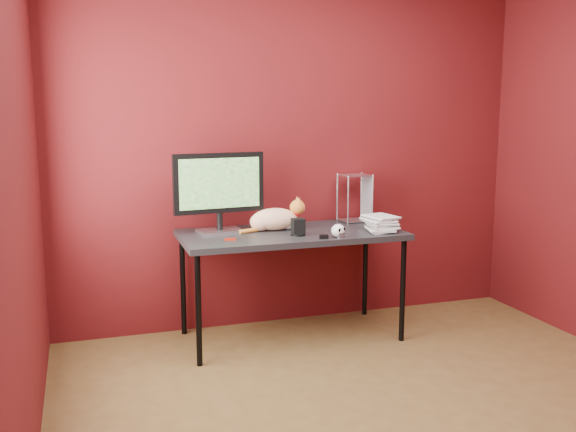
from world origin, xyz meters
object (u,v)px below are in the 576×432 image
object	(u,v)px
skull_mug	(338,231)
cat	(275,219)
speaker	(298,228)
book_stack	(370,146)
monitor	(219,189)
desk	(291,239)

from	to	relation	value
skull_mug	cat	bearing A→B (deg)	113.35
cat	speaker	distance (m)	0.24
speaker	book_stack	world-z (taller)	book_stack
skull_mug	speaker	bearing A→B (deg)	129.93
monitor	cat	distance (m)	0.44
desk	book_stack	world-z (taller)	book_stack
speaker	cat	bearing A→B (deg)	111.23
desk	monitor	world-z (taller)	monitor
monitor	cat	world-z (taller)	monitor
desk	skull_mug	size ratio (longest dim) A/B	15.74
cat	book_stack	xyz separation A→B (m)	(0.60, -0.23, 0.50)
desk	book_stack	size ratio (longest dim) A/B	1.29
monitor	skull_mug	bearing A→B (deg)	-35.41
cat	skull_mug	world-z (taller)	cat
desk	speaker	world-z (taller)	speaker
cat	desk	bearing A→B (deg)	-42.60
desk	skull_mug	bearing A→B (deg)	-51.07
cat	speaker	bearing A→B (deg)	-64.70
desk	book_stack	distance (m)	0.83
skull_mug	desk	bearing A→B (deg)	112.08
cat	skull_mug	size ratio (longest dim) A/B	5.09
desk	cat	distance (m)	0.18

